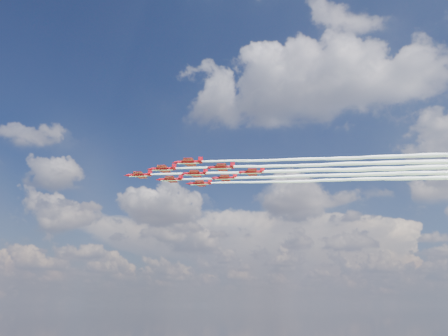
{
  "coord_description": "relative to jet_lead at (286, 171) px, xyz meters",
  "views": [
    {
      "loc": [
        69.67,
        -146.73,
        38.51
      ],
      "look_at": [
        10.75,
        -1.39,
        88.19
      ],
      "focal_mm": 35.0,
      "sensor_mm": 36.0,
      "label": 1
    }
  ],
  "objects": [
    {
      "name": "jet_row3_centre",
      "position": [
        21.15,
        6.5,
        0.0
      ],
      "size": [
        117.45,
        39.9,
        2.78
      ],
      "rotation": [
        0.0,
        0.0,
        0.3
      ],
      "color": "#AF0916"
    },
    {
      "name": "jet_row2_port",
      "position": [
        12.67,
        -3.57,
        0.0
      ],
      "size": [
        117.45,
        39.9,
        2.78
      ],
      "rotation": [
        0.0,
        0.0,
        0.3
      ],
      "color": "#AF0916"
    },
    {
      "name": "jet_row3_port",
      "position": [
        25.34,
        -7.15,
        0.0
      ],
      "size": [
        117.45,
        39.9,
        2.78
      ],
      "rotation": [
        0.0,
        0.0,
        0.3
      ],
      "color": "#AF0916"
    },
    {
      "name": "jet_lead",
      "position": [
        0.0,
        0.0,
        0.0
      ],
      "size": [
        117.45,
        39.9,
        2.78
      ],
      "rotation": [
        0.0,
        0.0,
        0.3
      ],
      "color": "#AF0916"
    },
    {
      "name": "jet_row2_starb",
      "position": [
        8.48,
        10.08,
        0.0
      ],
      "size": [
        117.45,
        39.9,
        2.78
      ],
      "rotation": [
        0.0,
        0.0,
        0.3
      ],
      "color": "#AF0916"
    },
    {
      "name": "jet_tail",
      "position": [
        42.3,
        13.0,
        0.0
      ],
      "size": [
        117.45,
        39.9,
        2.78
      ],
      "rotation": [
        0.0,
        0.0,
        0.3
      ],
      "color": "#AF0916"
    },
    {
      "name": "jet_row3_starb",
      "position": [
        16.95,
        20.15,
        0.0
      ],
      "size": [
        117.45,
        39.9,
        2.78
      ],
      "rotation": [
        0.0,
        0.0,
        0.3
      ],
      "color": "#AF0916"
    },
    {
      "name": "jet_row4_port",
      "position": [
        33.82,
        2.93,
        0.0
      ],
      "size": [
        117.45,
        39.9,
        2.78
      ],
      "rotation": [
        0.0,
        0.0,
        0.3
      ],
      "color": "#AF0916"
    },
    {
      "name": "jet_row4_starb",
      "position": [
        29.62,
        16.58,
        0.0
      ],
      "size": [
        117.45,
        39.9,
        2.78
      ],
      "rotation": [
        0.0,
        0.0,
        0.3
      ],
      "color": "#AF0916"
    }
  ]
}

